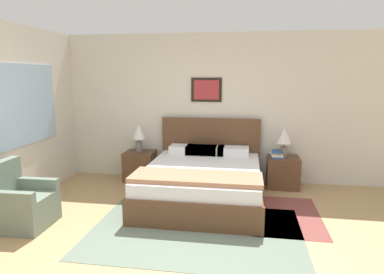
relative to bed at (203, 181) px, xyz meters
name	(u,v)px	position (x,y,z in m)	size (l,w,h in m)	color
ground_plane	(177,260)	(-0.03, -1.76, -0.30)	(16.00, 16.00, 0.00)	tan
wall_back	(209,108)	(-0.03, 1.12, 1.00)	(7.57, 0.09, 2.60)	beige
wall_left	(24,114)	(-2.65, -0.34, 1.00)	(0.08, 5.25, 2.60)	beige
area_rug_main	(195,232)	(0.05, -1.10, -0.30)	(2.55, 1.78, 0.01)	slate
area_rug_bedside	(286,215)	(1.19, -0.41, -0.30)	(0.91, 1.42, 0.01)	brown
bed	(203,181)	(0.00, 0.00, 0.00)	(1.73, 2.14, 1.13)	brown
armchair	(20,204)	(-2.13, -1.28, -0.02)	(0.67, 0.66, 0.83)	slate
nightstand_near_window	(140,166)	(-1.25, 0.81, -0.04)	(0.53, 0.47, 0.53)	brown
nightstand_by_door	(283,172)	(1.25, 0.81, -0.04)	(0.53, 0.47, 0.53)	brown
table_lamp_near_window	(139,134)	(-1.26, 0.82, 0.55)	(0.25, 0.25, 0.49)	slate
table_lamp_by_door	(284,138)	(1.25, 0.82, 0.55)	(0.25, 0.25, 0.49)	slate
book_thick_bottom	(277,156)	(1.13, 0.77, 0.24)	(0.22, 0.30, 0.03)	#335693
book_hardcover_middle	(277,155)	(1.13, 0.77, 0.27)	(0.21, 0.28, 0.03)	silver
book_novel_upper	(277,153)	(1.13, 0.77, 0.29)	(0.15, 0.23, 0.03)	beige
book_slim_near_top	(277,152)	(1.13, 0.77, 0.32)	(0.19, 0.29, 0.02)	#335693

